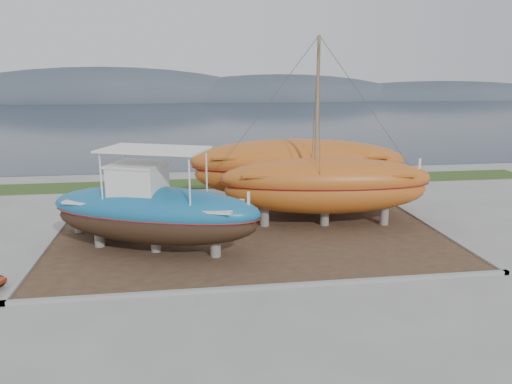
{
  "coord_description": "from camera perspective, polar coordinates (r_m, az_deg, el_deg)",
  "views": [
    {
      "loc": [
        -2.97,
        -18.4,
        7.56
      ],
      "look_at": [
        0.31,
        4.0,
        2.1
      ],
      "focal_mm": 35.0,
      "sensor_mm": 36.0,
      "label": 1
    }
  ],
  "objects": [
    {
      "name": "ground",
      "position": [
        20.11,
        0.79,
        -8.53
      ],
      "size": [
        140.0,
        140.0,
        0.0
      ],
      "primitive_type": "plane",
      "color": "gray",
      "rests_on": "ground"
    },
    {
      "name": "mountain_ridge",
      "position": [
        143.63,
        -7.25,
        10.42
      ],
      "size": [
        200.0,
        36.0,
        20.0
      ],
      "primitive_type": null,
      "color": "#333D49",
      "rests_on": "ground"
    },
    {
      "name": "orange_sailboat",
      "position": [
        24.44,
        8.15,
        6.55
      ],
      "size": [
        10.73,
        4.23,
        9.15
      ],
      "primitive_type": null,
      "rotation": [
        0.0,
        0.0,
        -0.11
      ],
      "color": "#AB541A",
      "rests_on": "dirt_patch"
    },
    {
      "name": "blue_caique",
      "position": [
        21.36,
        -11.6,
        -1.0
      ],
      "size": [
        9.7,
        6.14,
        4.47
      ],
      "primitive_type": null,
      "rotation": [
        0.0,
        0.0,
        -0.38
      ],
      "color": "#176294",
      "rests_on": "dirt_patch"
    },
    {
      "name": "sea",
      "position": [
        88.77,
        -6.45,
        8.58
      ],
      "size": [
        260.0,
        100.0,
        0.04
      ],
      "primitive_type": null,
      "color": "#1A2534",
      "rests_on": "ground"
    },
    {
      "name": "dirt_patch",
      "position": [
        23.81,
        -0.73,
        -4.88
      ],
      "size": [
        18.0,
        12.0,
        0.06
      ],
      "primitive_type": "cube",
      "color": "#422D1E",
      "rests_on": "ground"
    },
    {
      "name": "white_dinghy",
      "position": [
        24.69,
        -17.13,
        -3.14
      ],
      "size": [
        4.73,
        3.26,
        1.33
      ],
      "primitive_type": null,
      "rotation": [
        0.0,
        0.0,
        -0.4
      ],
      "color": "silver",
      "rests_on": "dirt_patch"
    },
    {
      "name": "grass_strip",
      "position": [
        34.85,
        -3.24,
        1.07
      ],
      "size": [
        44.0,
        3.0,
        0.08
      ],
      "primitive_type": "cube",
      "color": "#284219",
      "rests_on": "ground"
    },
    {
      "name": "curb_frame",
      "position": [
        23.8,
        -0.73,
        -4.78
      ],
      "size": [
        18.6,
        12.6,
        0.15
      ],
      "primitive_type": null,
      "color": "gray",
      "rests_on": "ground"
    },
    {
      "name": "orange_bare_hull",
      "position": [
        27.54,
        4.8,
        1.84
      ],
      "size": [
        12.09,
        4.73,
        3.86
      ],
      "primitive_type": null,
      "rotation": [
        0.0,
        0.0,
        -0.1
      ],
      "color": "#AB541A",
      "rests_on": "dirt_patch"
    }
  ]
}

